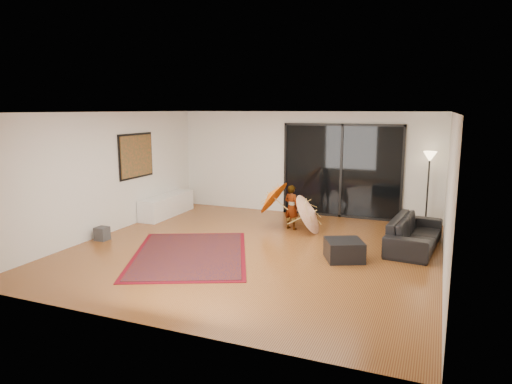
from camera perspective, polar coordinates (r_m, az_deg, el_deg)
The scene contains 17 objects.
floor at distance 9.14m, azimuth -0.34°, elevation -7.23°, with size 7.00×7.00×0.00m, color #915A27.
ceiling at distance 8.72m, azimuth -0.36°, elevation 9.95°, with size 7.00×7.00×0.00m, color white.
wall_back at distance 12.11m, azimuth 6.02°, elevation 3.59°, with size 7.00×7.00×0.00m, color silver.
wall_front at distance 5.82m, azimuth -13.69°, elevation -3.97°, with size 7.00×7.00×0.00m, color silver.
wall_left at distance 10.66m, azimuth -18.02°, elevation 2.23°, with size 7.00×7.00×0.00m, color silver.
wall_right at distance 8.18m, azimuth 22.95°, elevation -0.41°, with size 7.00×7.00×0.00m, color silver.
sliding_door at distance 11.86m, azimuth 10.61°, elevation 2.60°, with size 3.06×0.07×2.40m.
painting at distance 11.38m, azimuth -14.73°, elevation 4.40°, with size 0.04×1.28×1.08m.
media_console at distance 12.20m, azimuth -11.07°, elevation -1.63°, with size 0.49×1.94×0.54m, color white.
speaker at distance 10.29m, azimuth -18.69°, elevation -4.95°, with size 0.25×0.25×0.29m, color #424244.
persian_rug at distance 8.93m, azimuth -8.27°, elevation -7.70°, with size 3.16×3.58×0.02m.
sofa at distance 9.72m, azimuth 19.21°, elevation -4.85°, with size 2.11×0.83×0.62m, color black.
ottoman at distance 8.66m, azimuth 10.95°, elevation -7.13°, with size 0.65×0.65×0.37m, color black.
floor_lamp at distance 11.36m, azimuth 20.83°, elevation 2.87°, with size 0.31×0.31×1.79m.
child at distance 10.59m, azimuth 4.46°, elevation -1.90°, with size 0.38×0.25×1.04m, color #999999.
parasol_orange at distance 10.68m, azimuth 1.58°, elevation -0.60°, with size 0.68×0.92×0.91m.
parasol_white at distance 10.29m, azimuth 7.39°, elevation -2.41°, with size 0.64×0.96×0.98m.
Camera 1 is at (3.34, -8.05, 2.76)m, focal length 32.00 mm.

